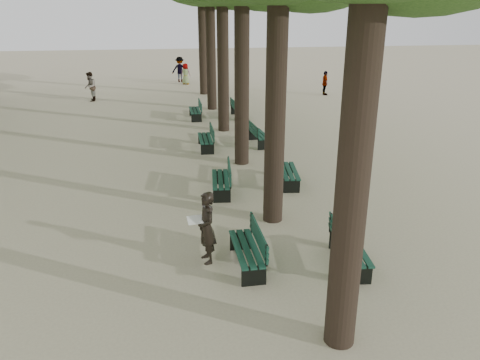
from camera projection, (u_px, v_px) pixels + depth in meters
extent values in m
plane|color=#B5AB89|center=(235.00, 285.00, 9.73)|extent=(120.00, 120.00, 0.00)
cylinder|color=#33261C|center=(357.00, 130.00, 6.81)|extent=(0.52, 0.52, 7.50)
cylinder|color=#33261C|center=(276.00, 80.00, 11.44)|extent=(0.52, 0.52, 7.50)
cylinder|color=#33261C|center=(242.00, 59.00, 16.06)|extent=(0.52, 0.52, 7.50)
cylinder|color=#33261C|center=(223.00, 48.00, 20.69)|extent=(0.52, 0.52, 7.50)
cylinder|color=#33261C|center=(211.00, 40.00, 25.32)|extent=(0.52, 0.52, 7.50)
cylinder|color=#33261C|center=(202.00, 35.00, 29.94)|extent=(0.52, 0.52, 7.50)
cube|color=black|center=(246.00, 257.00, 10.36)|extent=(0.53, 1.80, 0.45)
cube|color=#0D3126|center=(246.00, 248.00, 10.28)|extent=(0.55, 1.80, 0.04)
cube|color=#0D3126|center=(259.00, 236.00, 10.23)|extent=(0.05, 1.80, 0.40)
cube|color=black|center=(221.00, 186.00, 14.49)|extent=(0.70, 1.84, 0.45)
cube|color=#0D3126|center=(220.00, 179.00, 14.41)|extent=(0.72, 1.85, 0.04)
cube|color=#0D3126|center=(229.00, 171.00, 14.34)|extent=(0.22, 1.79, 0.40)
cube|color=black|center=(205.00, 144.00, 19.01)|extent=(0.55, 1.81, 0.45)
cube|color=#0D3126|center=(205.00, 138.00, 18.94)|extent=(0.57, 1.81, 0.04)
cube|color=#0D3126|center=(212.00, 131.00, 18.88)|extent=(0.07, 1.80, 0.40)
cube|color=black|center=(195.00, 114.00, 24.18)|extent=(0.52, 1.80, 0.45)
cube|color=#0D3126|center=(195.00, 110.00, 24.10)|extent=(0.54, 1.80, 0.04)
cube|color=#0D3126|center=(200.00, 105.00, 24.05)|extent=(0.04, 1.80, 0.40)
cube|color=black|center=(350.00, 256.00, 10.41)|extent=(0.71, 1.85, 0.45)
cube|color=#0D3126|center=(351.00, 247.00, 10.33)|extent=(0.73, 1.85, 0.04)
cube|color=#0D3126|center=(339.00, 236.00, 10.22)|extent=(0.23, 1.79, 0.40)
cube|color=black|center=(289.00, 177.00, 15.23)|extent=(0.75, 1.85, 0.45)
cube|color=#0D3126|center=(289.00, 171.00, 15.15)|extent=(0.77, 1.86, 0.04)
cube|color=#0D3126|center=(281.00, 163.00, 15.05)|extent=(0.28, 1.79, 0.40)
cube|color=black|center=(259.00, 139.00, 19.61)|extent=(0.63, 1.83, 0.45)
cube|color=#0D3126|center=(259.00, 134.00, 19.53)|extent=(0.65, 1.83, 0.04)
cube|color=#0D3126|center=(253.00, 128.00, 19.38)|extent=(0.15, 1.80, 0.40)
cube|color=black|center=(239.00, 113.00, 24.51)|extent=(0.58, 1.82, 0.45)
cube|color=#0D3126|center=(239.00, 109.00, 24.44)|extent=(0.60, 1.82, 0.04)
cube|color=#0D3126|center=(234.00, 104.00, 24.29)|extent=(0.10, 1.80, 0.40)
imported|color=black|center=(207.00, 228.00, 10.36)|extent=(0.47, 0.72, 1.67)
cube|color=white|center=(195.00, 220.00, 10.25)|extent=(0.37, 0.29, 0.12)
imported|color=#262628|center=(90.00, 87.00, 28.54)|extent=(0.38, 0.87, 1.76)
imported|color=#262628|center=(325.00, 83.00, 30.58)|extent=(0.39, 0.93, 1.56)
imported|color=#262628|center=(180.00, 69.00, 35.99)|extent=(1.27, 0.59, 1.90)
imported|color=#262628|center=(186.00, 74.00, 34.91)|extent=(0.81, 0.58, 1.53)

